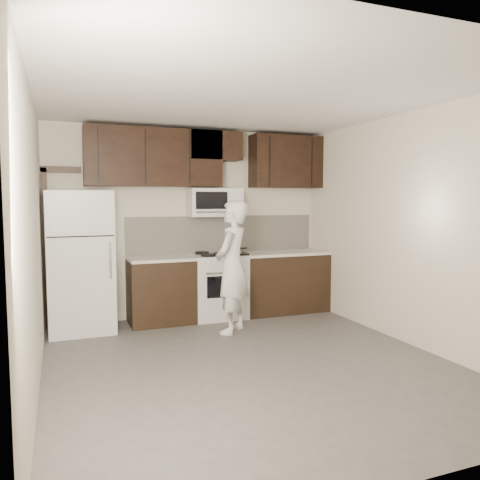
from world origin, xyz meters
TOP-DOWN VIEW (x-y plane):
  - floor at (0.00, 0.00)m, footprint 4.50×4.50m
  - back_wall at (0.00, 2.25)m, footprint 4.00×0.00m
  - ceiling at (0.00, 0.00)m, footprint 4.50×4.50m
  - counter_run at (0.60, 1.94)m, footprint 2.95×0.64m
  - stove at (0.30, 1.94)m, footprint 0.76×0.66m
  - backsplash at (0.50, 2.24)m, footprint 2.90×0.02m
  - upper_cabinets at (0.21, 2.08)m, footprint 3.48×0.35m
  - microwave at (0.30, 2.06)m, footprint 0.76×0.42m
  - refrigerator at (-1.55, 1.89)m, footprint 0.80×0.76m
  - door_trim at (-1.92, 2.21)m, footprint 0.50×0.08m
  - saucepan at (0.48, 1.79)m, footprint 0.32×0.18m
  - baking_tray at (0.48, 1.85)m, footprint 0.48×0.38m
  - pizza at (0.48, 1.85)m, footprint 0.33×0.33m
  - person at (0.23, 1.15)m, footprint 0.71×0.73m

SIDE VIEW (x-z plane):
  - floor at x=0.00m, z-range 0.00..0.00m
  - counter_run at x=0.60m, z-range 0.00..0.91m
  - stove at x=0.30m, z-range -0.01..0.93m
  - person at x=0.23m, z-range 0.00..1.68m
  - refrigerator at x=-1.55m, z-range 0.00..1.80m
  - baking_tray at x=0.48m, z-range 0.91..0.93m
  - pizza at x=0.48m, z-range 0.93..0.95m
  - saucepan at x=0.48m, z-range 0.89..1.07m
  - backsplash at x=0.50m, z-range 0.91..1.45m
  - door_trim at x=-1.92m, z-range 0.19..2.31m
  - back_wall at x=0.00m, z-range -0.65..3.35m
  - microwave at x=0.30m, z-range 1.45..1.85m
  - upper_cabinets at x=0.21m, z-range 1.89..2.67m
  - ceiling at x=0.00m, z-range 2.70..2.70m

